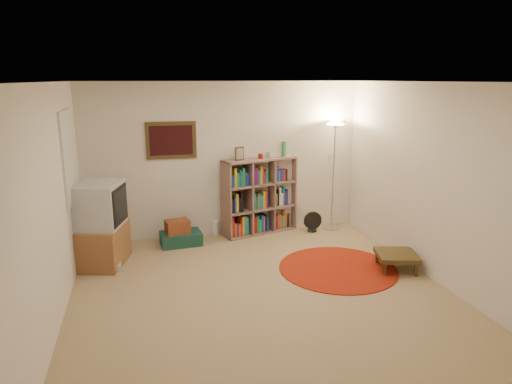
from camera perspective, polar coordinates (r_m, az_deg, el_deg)
The scene contains 11 objects.
room at distance 5.34m, azimuth -0.14°, elevation 0.19°, with size 4.54×4.54×2.54m.
bookshelf at distance 7.61m, azimuth 0.28°, elevation -0.65°, with size 1.31×0.69×1.52m.
floor_lamp at distance 7.73m, azimuth 9.83°, elevation 6.47°, with size 0.44×0.44×1.87m.
floor_fan at distance 7.81m, azimuth 7.09°, elevation -3.70°, with size 0.31×0.17×0.35m.
tv_stand at distance 6.66m, azimuth -18.74°, elevation -4.02°, with size 0.75×0.92×1.16m.
dvd_box at distance 6.58m, azimuth -17.66°, elevation -8.93°, with size 0.28×0.23×0.09m.
suitcase at distance 7.28m, azimuth -9.36°, elevation -5.75°, with size 0.65×0.45×0.20m.
wicker_basket at distance 7.20m, azimuth -9.78°, elevation -4.29°, with size 0.40×0.32×0.20m.
paper_towel at distance 7.68m, azimuth -5.15°, elevation -4.46°, with size 0.13×0.13×0.23m.
red_rug at distance 6.43m, azimuth 10.18°, elevation -9.37°, with size 1.61×1.61×0.01m.
side_table at distance 6.52m, azimuth 17.16°, elevation -7.64°, with size 0.64×0.64×0.24m.
Camera 1 is at (-1.33, -4.98, 2.53)m, focal length 32.00 mm.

